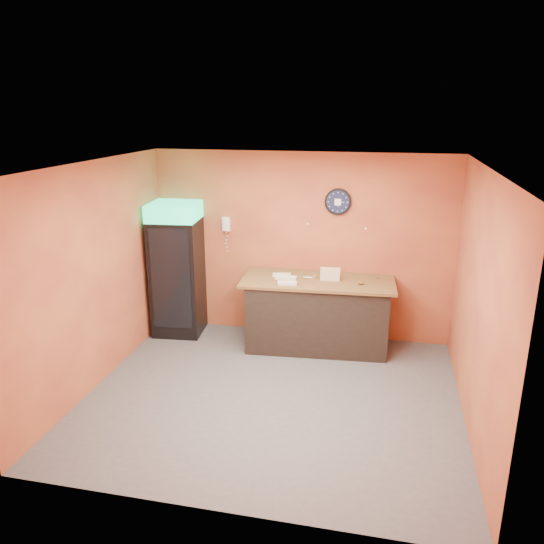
# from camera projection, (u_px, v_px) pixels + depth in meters

# --- Properties ---
(floor) EXTENTS (4.50, 4.50, 0.00)m
(floor) POSITION_uv_depth(u_px,v_px,m) (272.00, 396.00, 6.52)
(floor) COLOR #47474C
(floor) RESTS_ON ground
(back_wall) EXTENTS (4.50, 0.02, 2.80)m
(back_wall) POSITION_uv_depth(u_px,v_px,m) (301.00, 246.00, 7.97)
(back_wall) COLOR #C26B36
(back_wall) RESTS_ON floor
(left_wall) EXTENTS (0.02, 4.00, 2.80)m
(left_wall) POSITION_uv_depth(u_px,v_px,m) (95.00, 276.00, 6.56)
(left_wall) COLOR #C26B36
(left_wall) RESTS_ON floor
(right_wall) EXTENTS (0.02, 4.00, 2.80)m
(right_wall) POSITION_uv_depth(u_px,v_px,m) (478.00, 304.00, 5.64)
(right_wall) COLOR #C26B36
(right_wall) RESTS_ON floor
(ceiling) EXTENTS (4.50, 4.00, 0.02)m
(ceiling) POSITION_uv_depth(u_px,v_px,m) (272.00, 166.00, 5.69)
(ceiling) COLOR white
(ceiling) RESTS_ON back_wall
(beverage_cooler) EXTENTS (0.78, 0.79, 2.05)m
(beverage_cooler) POSITION_uv_depth(u_px,v_px,m) (176.00, 271.00, 8.10)
(beverage_cooler) COLOR black
(beverage_cooler) RESTS_ON floor
(prep_counter) EXTENTS (2.06, 1.04, 1.00)m
(prep_counter) POSITION_uv_depth(u_px,v_px,m) (317.00, 314.00, 7.76)
(prep_counter) COLOR black
(prep_counter) RESTS_ON floor
(wall_clock) EXTENTS (0.38, 0.06, 0.38)m
(wall_clock) POSITION_uv_depth(u_px,v_px,m) (338.00, 202.00, 7.62)
(wall_clock) COLOR black
(wall_clock) RESTS_ON back_wall
(wall_phone) EXTENTS (0.12, 0.10, 0.22)m
(wall_phone) POSITION_uv_depth(u_px,v_px,m) (226.00, 224.00, 8.06)
(wall_phone) COLOR white
(wall_phone) RESTS_ON back_wall
(butcher_paper) EXTENTS (2.23, 1.09, 0.04)m
(butcher_paper) POSITION_uv_depth(u_px,v_px,m) (318.00, 281.00, 7.60)
(butcher_paper) COLOR brown
(butcher_paper) RESTS_ON prep_counter
(sub_roll_stack) EXTENTS (0.29, 0.12, 0.18)m
(sub_roll_stack) POSITION_uv_depth(u_px,v_px,m) (330.00, 274.00, 7.54)
(sub_roll_stack) COLOR beige
(sub_roll_stack) RESTS_ON butcher_paper
(wrapped_sandwich_left) EXTENTS (0.31, 0.13, 0.04)m
(wrapped_sandwich_left) POSITION_uv_depth(u_px,v_px,m) (286.00, 278.00, 7.60)
(wrapped_sandwich_left) COLOR silver
(wrapped_sandwich_left) RESTS_ON butcher_paper
(wrapped_sandwich_mid) EXTENTS (0.28, 0.14, 0.04)m
(wrapped_sandwich_mid) POSITION_uv_depth(u_px,v_px,m) (287.00, 283.00, 7.38)
(wrapped_sandwich_mid) COLOR silver
(wrapped_sandwich_mid) RESTS_ON butcher_paper
(wrapped_sandwich_right) EXTENTS (0.28, 0.15, 0.04)m
(wrapped_sandwich_right) POSITION_uv_depth(u_px,v_px,m) (282.00, 275.00, 7.74)
(wrapped_sandwich_right) COLOR silver
(wrapped_sandwich_right) RESTS_ON butcher_paper
(kitchen_tool) EXTENTS (0.06, 0.06, 0.06)m
(kitchen_tool) POSITION_uv_depth(u_px,v_px,m) (314.00, 276.00, 7.63)
(kitchen_tool) COLOR silver
(kitchen_tool) RESTS_ON butcher_paper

